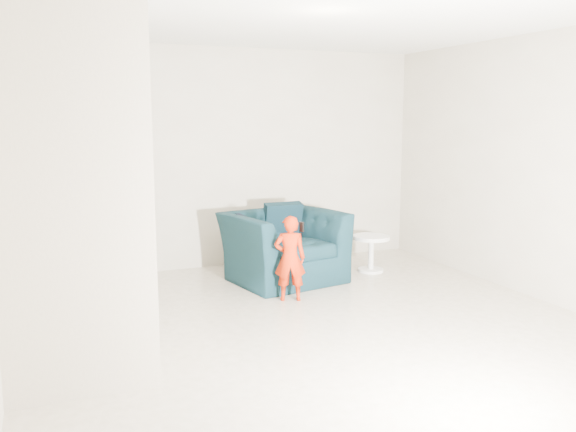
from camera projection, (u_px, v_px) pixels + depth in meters
The scene contains 11 objects.
floor at pixel (324, 335), 5.26m from camera, with size 5.50×5.50×0.00m, color gray.
ceiling at pixel (328, 10), 4.83m from camera, with size 5.50×5.50×0.00m, color silver.
back_wall at pixel (230, 159), 7.56m from camera, with size 5.00×5.00×0.00m, color #A29784.
right_wall at pixel (555, 169), 5.98m from camera, with size 5.50×5.50×0.00m, color #A29784.
armchair at pixel (284, 247), 6.96m from camera, with size 1.21×1.06×0.79m, color black.
toddler at pixel (290, 258), 6.19m from camera, with size 0.32×0.21×0.88m, color #A41905.
side_table at pixel (371, 247), 7.37m from camera, with size 0.44×0.44×0.44m.
staircase at pixel (70, 232), 4.87m from camera, with size 1.02×3.03×3.62m.
cushion at pixel (282, 221), 7.28m from camera, with size 0.46×0.13×0.44m, color black.
throw at pixel (245, 241), 6.75m from camera, with size 0.05×0.50×0.56m, color black.
phone at pixel (302, 227), 6.13m from camera, with size 0.02×0.05×0.10m, color black.
Camera 1 is at (-2.20, -4.54, 1.86)m, focal length 38.00 mm.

